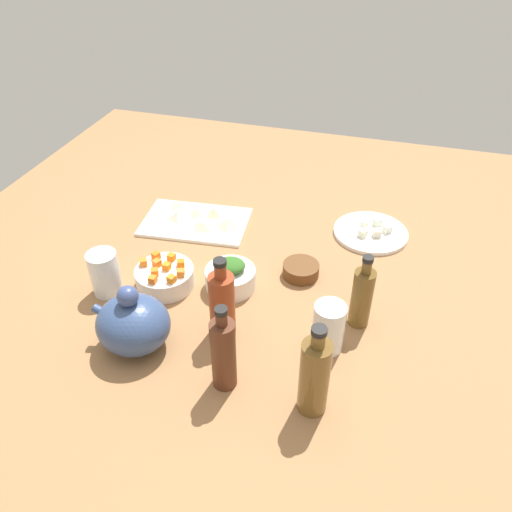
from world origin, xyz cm
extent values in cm
cube|color=#9A6C43|center=(0.00, 0.00, 1.50)|extent=(190.00, 190.00, 3.00)
cube|color=white|center=(24.35, -17.12, 3.50)|extent=(33.57, 23.36, 1.00)
cylinder|color=white|center=(-28.04, -26.19, 3.60)|extent=(21.99, 21.99, 1.20)
cylinder|color=white|center=(4.48, 8.25, 5.79)|extent=(13.02, 13.02, 5.58)
cylinder|color=white|center=(21.04, 12.35, 5.61)|extent=(15.15, 15.15, 5.21)
cylinder|color=brown|center=(-12.05, -1.51, 4.78)|extent=(9.71, 9.71, 3.56)
ellipsoid|color=#354C7A|center=(18.66, 33.50, 9.47)|extent=(16.73, 15.50, 12.95)
sphere|color=#3A4C80|center=(18.66, 33.50, 17.82)|extent=(4.68, 4.68, 4.68)
cylinder|color=#354C7A|center=(25.77, 33.50, 11.09)|extent=(5.38, 2.00, 3.93)
cylinder|color=#8F381B|center=(0.94, 24.21, 11.36)|extent=(5.88, 5.88, 16.71)
cylinder|color=#8F381B|center=(0.94, 24.21, 21.45)|extent=(2.64, 2.64, 3.48)
cylinder|color=black|center=(0.94, 24.21, 23.79)|extent=(2.94, 2.94, 1.20)
cylinder|color=brown|center=(-29.03, 12.07, 10.65)|extent=(4.98, 4.98, 15.29)
cylinder|color=brown|center=(-29.03, 12.07, 19.90)|extent=(2.24, 2.24, 3.23)
cylinder|color=black|center=(-29.03, 12.07, 22.12)|extent=(2.49, 2.49, 1.20)
cylinder|color=brown|center=(-22.97, 38.94, 11.89)|extent=(5.99, 5.99, 17.78)
cylinder|color=brown|center=(-22.97, 38.94, 22.41)|extent=(2.69, 2.69, 3.26)
cylinder|color=black|center=(-22.97, 38.94, 24.64)|extent=(2.99, 2.99, 1.20)
cylinder|color=#532B1A|center=(-4.21, 38.13, 11.62)|extent=(5.16, 5.16, 17.24)
cylinder|color=#532B1A|center=(-4.21, 38.13, 21.72)|extent=(2.32, 2.32, 2.95)
cylinder|color=black|center=(-4.21, 38.13, 23.80)|extent=(2.58, 2.58, 1.20)
cylinder|color=white|center=(-23.11, 22.04, 9.12)|extent=(7.20, 7.20, 12.24)
cylinder|color=white|center=(34.27, 18.68, 8.96)|extent=(7.51, 7.51, 11.93)
cube|color=orange|center=(15.82, 13.42, 9.11)|extent=(2.25, 2.25, 1.80)
cube|color=orange|center=(20.34, 11.98, 9.11)|extent=(1.84, 1.84, 1.80)
cube|color=orange|center=(26.79, 12.11, 9.11)|extent=(2.44, 2.44, 1.80)
cube|color=orange|center=(17.10, 16.33, 9.11)|extent=(2.26, 2.26, 1.80)
cube|color=orange|center=(23.33, 11.42, 9.11)|extent=(2.33, 2.33, 1.80)
cube|color=orange|center=(20.71, 8.11, 9.11)|extent=(1.99, 1.99, 1.80)
cube|color=orange|center=(22.26, 14.97, 9.11)|extent=(2.41, 2.41, 1.80)
cube|color=orange|center=(17.33, 9.84, 9.11)|extent=(2.35, 2.35, 1.80)
cube|color=orange|center=(21.48, 17.80, 9.11)|extent=(1.84, 1.84, 1.80)
cube|color=orange|center=(24.92, 8.58, 9.11)|extent=(2.35, 2.35, 1.80)
ellipsoid|color=#316623|center=(4.48, 8.25, 10.06)|extent=(9.11, 8.32, 2.95)
cube|color=white|center=(-25.89, -27.70, 5.30)|extent=(2.45, 2.45, 2.20)
cube|color=silver|center=(-29.91, -23.93, 5.30)|extent=(2.79, 2.79, 2.20)
cube|color=white|center=(-29.47, -29.83, 5.30)|extent=(3.09, 3.09, 2.20)
cube|color=#EEF1CC|center=(-25.91, -22.75, 5.30)|extent=(2.95, 2.95, 2.20)
cube|color=white|center=(-32.63, -26.94, 5.30)|extent=(3.09, 3.09, 2.20)
pyramid|color=beige|center=(29.98, -16.57, 5.24)|extent=(6.36, 6.36, 2.49)
pyramid|color=beige|center=(20.84, -13.62, 5.24)|extent=(6.04, 5.59, 2.48)
pyramid|color=beige|center=(13.62, -16.46, 5.51)|extent=(6.47, 5.92, 3.02)
pyramid|color=beige|center=(31.76, -22.64, 5.09)|extent=(7.15, 6.99, 2.19)
pyramid|color=beige|center=(25.24, -19.99, 5.25)|extent=(4.34, 4.70, 2.50)
pyramid|color=beige|center=(19.88, -21.53, 5.33)|extent=(5.77, 5.69, 2.66)
camera|label=1|loc=(-29.82, 102.80, 89.48)|focal=35.50mm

